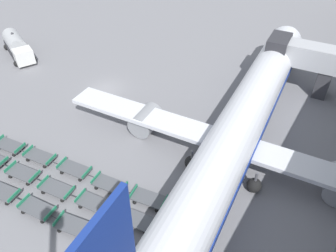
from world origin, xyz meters
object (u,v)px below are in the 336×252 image
at_px(baggage_dolly_row_near_col_b, 2,192).
at_px(baggage_dolly_row_mid_a_col_c, 57,189).
at_px(baggage_dolly_row_mid_a_col_b, 23,173).
at_px(baggage_dolly_row_mid_b_col_c, 74,169).
at_px(baggage_dolly_row_mid_a_col_d, 95,203).
at_px(fuel_tanker_secondary, 17,46).
at_px(baggage_dolly_row_near_col_c, 37,209).
at_px(baggage_dolly_row_near_col_d, 75,226).
at_px(airplane, 237,131).
at_px(baggage_dolly_row_mid_a_col_e, 137,220).
at_px(baggage_dolly_row_mid_b_col_d, 110,185).
at_px(baggage_dolly_row_near_col_e, 120,247).
at_px(baggage_dolly_row_mid_b_col_a, 10,146).
at_px(baggage_dolly_row_mid_b_col_e, 149,199).
at_px(baggage_dolly_row_mid_b_col_b, 40,157).

distance_m(baggage_dolly_row_near_col_b, baggage_dolly_row_mid_a_col_c, 4.78).
height_order(baggage_dolly_row_mid_a_col_b, baggage_dolly_row_mid_b_col_c, same).
bearing_deg(baggage_dolly_row_mid_a_col_d, fuel_tanker_secondary, 152.78).
distance_m(baggage_dolly_row_near_col_c, baggage_dolly_row_mid_a_col_b, 4.80).
height_order(fuel_tanker_secondary, baggage_dolly_row_near_col_d, fuel_tanker_secondary).
xyz_separation_m(airplane, baggage_dolly_row_mid_b_col_c, (-11.83, -10.53, -2.70)).
xyz_separation_m(baggage_dolly_row_near_col_c, baggage_dolly_row_mid_a_col_b, (-4.36, 2.00, 0.00)).
xyz_separation_m(baggage_dolly_row_mid_a_col_b, baggage_dolly_row_mid_b_col_c, (3.73, 2.98, 0.00)).
bearing_deg(baggage_dolly_row_near_col_c, baggage_dolly_row_mid_a_col_e, 25.02).
xyz_separation_m(airplane, baggage_dolly_row_near_col_b, (-15.30, -15.98, -2.70)).
bearing_deg(baggage_dolly_row_near_col_d, fuel_tanker_secondary, 149.12).
xyz_separation_m(baggage_dolly_row_mid_a_col_d, baggage_dolly_row_mid_b_col_d, (-0.27, 2.32, 0.00)).
relative_size(airplane, baggage_dolly_row_near_col_e, 12.27).
bearing_deg(baggage_dolly_row_mid_b_col_c, baggage_dolly_row_mid_b_col_a, -171.45).
distance_m(baggage_dolly_row_near_col_d, baggage_dolly_row_mid_a_col_d, 2.57).
bearing_deg(baggage_dolly_row_near_col_b, baggage_dolly_row_mid_a_col_c, 36.62).
bearing_deg(baggage_dolly_row_mid_b_col_e, baggage_dolly_row_near_col_b, -150.63).
xyz_separation_m(baggage_dolly_row_mid_a_col_b, baggage_dolly_row_mid_b_col_b, (-0.40, 2.36, 0.00)).
bearing_deg(baggage_dolly_row_mid_a_col_d, baggage_dolly_row_near_col_e, -24.42).
height_order(airplane, baggage_dolly_row_mid_b_col_c, airplane).
relative_size(baggage_dolly_row_near_col_c, baggage_dolly_row_mid_a_col_b, 1.00).
relative_size(baggage_dolly_row_mid_a_col_c, baggage_dolly_row_mid_b_col_d, 1.00).
distance_m(baggage_dolly_row_mid_a_col_b, baggage_dolly_row_mid_a_col_d, 8.15).
bearing_deg(airplane, baggage_dolly_row_mid_a_col_d, -120.95).
distance_m(baggage_dolly_row_mid_a_col_b, baggage_dolly_row_mid_a_col_e, 12.32).
bearing_deg(baggage_dolly_row_near_col_e, baggage_dolly_row_near_col_c, -172.82).
xyz_separation_m(baggage_dolly_row_mid_a_col_c, baggage_dolly_row_mid_b_col_c, (-0.37, 2.60, 0.00)).
bearing_deg(baggage_dolly_row_mid_b_col_b, baggage_dolly_row_near_col_d, -24.16).
relative_size(baggage_dolly_row_mid_a_col_e, baggage_dolly_row_mid_b_col_c, 1.00).
distance_m(fuel_tanker_secondary, baggage_dolly_row_mid_b_col_e, 35.08).
bearing_deg(baggage_dolly_row_mid_b_col_e, baggage_dolly_row_mid_a_col_d, -141.00).
bearing_deg(baggage_dolly_row_mid_b_col_d, baggage_dolly_row_mid_b_col_c, -174.86).
xyz_separation_m(baggage_dolly_row_mid_a_col_e, baggage_dolly_row_mid_b_col_e, (-0.49, 2.32, 0.00)).
distance_m(airplane, baggage_dolly_row_mid_b_col_c, 16.07).
bearing_deg(baggage_dolly_row_near_col_d, baggage_dolly_row_mid_b_col_d, 95.28).
height_order(baggage_dolly_row_near_col_e, baggage_dolly_row_mid_b_col_e, same).
relative_size(baggage_dolly_row_mid_b_col_b, baggage_dolly_row_mid_b_col_e, 1.00).
bearing_deg(airplane, baggage_dolly_row_near_col_b, -133.75).
bearing_deg(baggage_dolly_row_mid_a_col_b, baggage_dolly_row_near_col_d, -10.48).
xyz_separation_m(baggage_dolly_row_near_col_c, baggage_dolly_row_mid_a_col_c, (-0.25, 2.39, 0.00)).
xyz_separation_m(baggage_dolly_row_near_col_d, baggage_dolly_row_mid_b_col_d, (-0.45, 4.88, 0.00)).
height_order(baggage_dolly_row_near_col_c, baggage_dolly_row_near_col_e, same).
bearing_deg(baggage_dolly_row_mid_a_col_e, baggage_dolly_row_mid_b_col_e, 101.80).
distance_m(baggage_dolly_row_near_col_e, baggage_dolly_row_mid_b_col_d, 6.39).
bearing_deg(baggage_dolly_row_near_col_c, airplane, 54.16).
bearing_deg(baggage_dolly_row_mid_b_col_b, baggage_dolly_row_near_col_c, -42.53).
xyz_separation_m(baggage_dolly_row_mid_a_col_c, baggage_dolly_row_mid_a_col_d, (3.98, 0.65, 0.00)).
xyz_separation_m(fuel_tanker_secondary, baggage_dolly_row_near_col_d, (29.45, -17.61, -0.84)).
bearing_deg(baggage_dolly_row_near_col_c, baggage_dolly_row_mid_b_col_b, 137.47).
bearing_deg(baggage_dolly_row_mid_b_col_c, baggage_dolly_row_near_col_c, -82.90).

